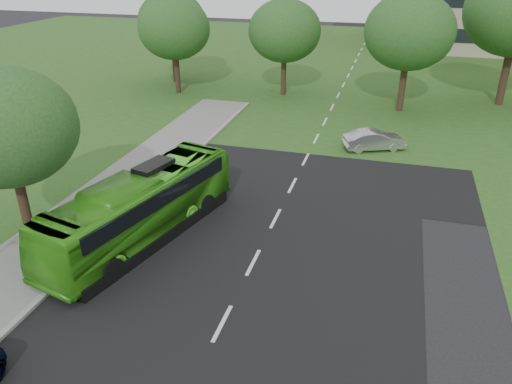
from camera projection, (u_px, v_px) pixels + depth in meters
ground at (239, 290)px, 19.56m from camera, size 160.00×160.00×0.00m
street_surfaces at (322, 118)px, 39.30m from camera, size 120.00×120.00×0.15m
tree_park_a at (174, 29)px, 43.80m from camera, size 6.33×6.33×8.42m
tree_park_b at (285, 31)px, 43.32m from camera, size 6.33×6.33×8.30m
tree_park_c at (409, 32)px, 38.47m from camera, size 6.96×6.96×9.24m
tree_park_f at (172, 21)px, 47.48m from camera, size 6.43×6.43×8.58m
tree_side_near at (6, 128)px, 20.82m from camera, size 5.92×5.92×7.87m
bus at (141, 207)px, 22.59m from camera, size 5.14×11.28×3.06m
sedan at (374, 140)px, 32.98m from camera, size 4.26×2.91×1.33m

